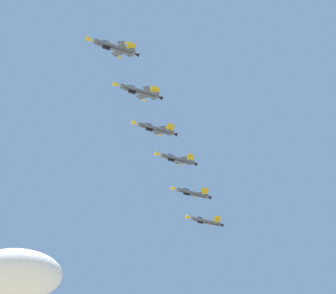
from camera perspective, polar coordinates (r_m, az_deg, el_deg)
cloud_high_distant at (r=419.01m, az=-16.78°, el=-13.59°), size 72.86×55.04×32.14m
fighter_jet_lead at (r=149.23m, az=-6.19°, el=11.14°), size 14.96×10.23×5.21m
fighter_jet_left_wing at (r=155.75m, az=-3.35°, el=6.31°), size 14.96×10.28×5.11m
fighter_jet_right_wing at (r=167.63m, az=-1.47°, el=2.10°), size 14.96×10.14×5.34m
fighter_jet_left_outer at (r=179.60m, az=0.95°, el=-1.34°), size 14.96×10.25×5.17m
fighter_jet_right_outer at (r=188.97m, az=2.68°, el=-5.18°), size 14.96×10.09×5.41m
fighter_jet_trail_slot at (r=203.15m, az=4.18°, el=-8.32°), size 14.96×10.12×5.38m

